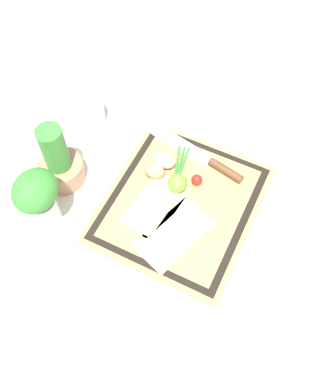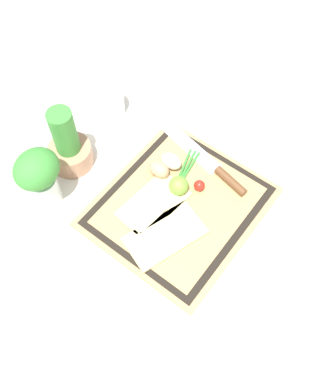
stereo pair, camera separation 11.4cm
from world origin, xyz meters
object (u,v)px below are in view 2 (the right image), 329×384
(lime, at_px, (179,186))
(cherry_tomato_red, at_px, (199,185))
(egg_pink, at_px, (171,161))
(pizza_slice_near, at_px, (166,235))
(knife, at_px, (216,169))
(herb_glass, at_px, (39,175))
(pizza_slice_far, at_px, (153,204))
(sauce_jar, at_px, (111,102))
(herb_pot, at_px, (69,147))
(egg_brown, at_px, (159,169))

(lime, bearing_deg, cherry_tomato_red, -44.52)
(egg_pink, bearing_deg, pizza_slice_near, -146.39)
(pizza_slice_near, xyz_separation_m, cherry_tomato_red, (0.16, 0.01, 0.01))
(knife, bearing_deg, herb_glass, 137.04)
(herb_glass, bearing_deg, knife, -42.96)
(pizza_slice_near, height_order, pizza_slice_far, same)
(sauce_jar, bearing_deg, herb_pot, -171.17)
(pizza_slice_near, height_order, herb_glass, herb_glass)
(cherry_tomato_red, bearing_deg, egg_pink, 82.87)
(herb_glass, bearing_deg, egg_pink, -36.80)
(pizza_slice_near, distance_m, herb_pot, 0.35)
(lime, bearing_deg, egg_brown, 80.95)
(knife, xyz_separation_m, cherry_tomato_red, (-0.07, 0.00, 0.01))
(egg_brown, xyz_separation_m, herb_glass, (-0.23, 0.19, 0.07))
(pizza_slice_far, relative_size, herb_pot, 0.96)
(egg_pink, xyz_separation_m, herb_pot, (-0.14, 0.23, 0.03))
(herb_pot, relative_size, sauce_jar, 2.00)
(pizza_slice_near, bearing_deg, egg_brown, 43.15)
(herb_glass, bearing_deg, herb_pot, 13.70)
(egg_pink, xyz_separation_m, sauce_jar, (0.06, 0.26, 0.00))
(herb_pot, xyz_separation_m, sauce_jar, (0.20, 0.03, -0.03))
(pizza_slice_near, xyz_separation_m, egg_brown, (0.13, 0.12, 0.02))
(cherry_tomato_red, height_order, herb_glass, herb_glass)
(egg_brown, relative_size, herb_pot, 0.30)
(pizza_slice_near, height_order, egg_brown, egg_brown)
(herb_glass, bearing_deg, pizza_slice_far, -59.25)
(lime, bearing_deg, knife, -20.64)
(pizza_slice_near, distance_m, pizza_slice_far, 0.09)
(egg_pink, height_order, herb_pot, herb_pot)
(egg_pink, bearing_deg, cherry_tomato_red, -97.13)
(lime, height_order, sauce_jar, sauce_jar)
(cherry_tomato_red, bearing_deg, knife, -3.22)
(pizza_slice_near, distance_m, lime, 0.13)
(herb_glass, bearing_deg, sauce_jar, 10.69)
(knife, distance_m, lime, 0.12)
(knife, distance_m, herb_glass, 0.45)
(pizza_slice_far, distance_m, knife, 0.20)
(egg_pink, bearing_deg, herb_glass, 143.20)
(sauce_jar, bearing_deg, egg_brown, -111.26)
(knife, bearing_deg, pizza_slice_far, 159.76)
(egg_brown, bearing_deg, pizza_slice_near, -136.85)
(herb_pot, xyz_separation_m, herb_glass, (-0.12, -0.03, 0.04))
(lime, xyz_separation_m, cherry_tomato_red, (0.04, -0.04, -0.01))
(cherry_tomato_red, relative_size, herb_pot, 0.15)
(pizza_slice_near, bearing_deg, cherry_tomato_red, 4.82)
(sauce_jar, distance_m, herb_glass, 0.34)
(pizza_slice_far, xyz_separation_m, cherry_tomato_red, (0.11, -0.06, 0.01))
(egg_pink, xyz_separation_m, lime, (-0.05, -0.06, 0.00))
(pizza_slice_far, relative_size, herb_glass, 1.03)
(egg_brown, bearing_deg, lime, -99.05)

